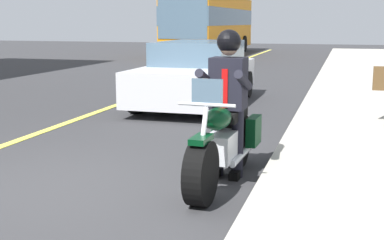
{
  "coord_description": "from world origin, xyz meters",
  "views": [
    {
      "loc": [
        4.84,
        2.84,
        1.82
      ],
      "look_at": [
        -0.56,
        1.23,
        0.75
      ],
      "focal_mm": 48.35,
      "sensor_mm": 36.0,
      "label": 1
    }
  ],
  "objects": [
    {
      "name": "car_silver",
      "position": [
        -6.25,
        -0.33,
        0.69
      ],
      "size": [
        4.6,
        1.92,
        1.4
      ],
      "color": "silver",
      "rests_on": "ground_plane"
    },
    {
      "name": "rider_main",
      "position": [
        -1.0,
        1.54,
        1.04
      ],
      "size": [
        0.63,
        0.56,
        1.74
      ],
      "color": "black",
      "rests_on": "ground_plane"
    },
    {
      "name": "ground_plane",
      "position": [
        0.0,
        0.0,
        0.0
      ],
      "size": [
        80.0,
        80.0,
        0.0
      ],
      "primitive_type": "plane",
      "color": "#333335"
    },
    {
      "name": "bus_near",
      "position": [
        -23.79,
        -4.5,
        1.87
      ],
      "size": [
        11.05,
        2.7,
        3.3
      ],
      "color": "orange",
      "rests_on": "ground_plane"
    },
    {
      "name": "motorcycle_main",
      "position": [
        -0.81,
        1.54,
        0.45
      ],
      "size": [
        2.22,
        0.63,
        1.26
      ],
      "color": "black",
      "rests_on": "ground_plane"
    }
  ]
}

